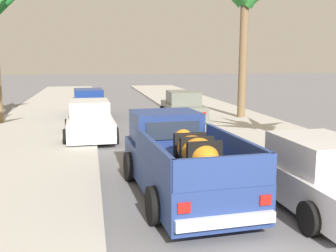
# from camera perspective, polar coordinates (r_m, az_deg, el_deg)

# --- Properties ---
(sidewalk_left) EXTENTS (4.85, 60.00, 0.12)m
(sidewalk_left) POSITION_cam_1_polar(r_m,az_deg,el_deg) (16.71, -18.56, -1.69)
(sidewalk_left) COLOR #B2AFA8
(sidewalk_left) RESTS_ON ground
(sidewalk_right) EXTENTS (4.85, 60.00, 0.12)m
(sidewalk_right) POSITION_cam_1_polar(r_m,az_deg,el_deg) (17.97, 12.12, -0.64)
(sidewalk_right) COLOR #B2AFA8
(sidewalk_right) RESTS_ON ground
(curb_left) EXTENTS (0.16, 60.00, 0.10)m
(curb_left) POSITION_cam_1_polar(r_m,az_deg,el_deg) (16.60, -15.05, -1.63)
(curb_left) COLOR silver
(curb_left) RESTS_ON ground
(curb_right) EXTENTS (0.16, 60.00, 0.10)m
(curb_right) POSITION_cam_1_polar(r_m,az_deg,el_deg) (17.60, 9.04, -0.79)
(curb_right) COLOR silver
(curb_right) RESTS_ON ground
(pickup_truck) EXTENTS (2.45, 5.32, 1.80)m
(pickup_truck) POSITION_cam_1_polar(r_m,az_deg,el_deg) (9.42, 1.82, -4.98)
(pickup_truck) COLOR navy
(pickup_truck) RESTS_ON ground
(car_left_near) EXTENTS (2.19, 4.33, 1.54)m
(car_left_near) POSITION_cam_1_polar(r_m,az_deg,el_deg) (22.48, -11.25, 3.09)
(car_left_near) COLOR navy
(car_left_near) RESTS_ON ground
(car_right_near) EXTENTS (2.18, 4.32, 1.54)m
(car_right_near) POSITION_cam_1_polar(r_m,az_deg,el_deg) (20.71, 2.14, 2.73)
(car_right_near) COLOR slate
(car_right_near) RESTS_ON ground
(car_left_mid) EXTENTS (2.12, 4.30, 1.54)m
(car_left_mid) POSITION_cam_1_polar(r_m,az_deg,el_deg) (16.36, -11.13, 0.72)
(car_left_mid) COLOR silver
(car_left_mid) RESTS_ON ground
(car_right_mid) EXTENTS (2.08, 4.28, 1.54)m
(car_right_mid) POSITION_cam_1_polar(r_m,az_deg,el_deg) (9.23, 20.48, -6.56)
(car_right_mid) COLOR silver
(car_right_mid) RESTS_ON ground
(palm_tree_left_fore) EXTENTS (3.63, 3.49, 7.20)m
(palm_tree_left_fore) POSITION_cam_1_polar(r_m,az_deg,el_deg) (21.53, 11.04, 16.26)
(palm_tree_left_fore) COLOR brown
(palm_tree_left_fore) RESTS_ON ground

